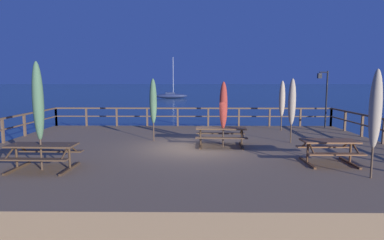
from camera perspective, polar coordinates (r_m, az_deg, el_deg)
name	(u,v)px	position (r m, az deg, el deg)	size (l,w,h in m)	color
ground_plane	(192,165)	(13.06, -0.05, -7.94)	(600.00, 600.00, 0.00)	navy
wooden_deck	(192,156)	(12.97, -0.05, -6.45)	(16.44, 12.67, 0.70)	#846647
railing_waterside_far	(193,113)	(18.90, 0.17, 1.17)	(16.24, 0.10, 1.09)	brown
picnic_table_front_left	(221,133)	(13.17, 5.16, -2.22)	(2.10, 1.50, 0.78)	brown
picnic_table_back_left	(43,151)	(10.71, -24.87, -4.99)	(2.02, 1.45, 0.78)	brown
picnic_table_mid_right	(329,147)	(11.26, 23.06, -4.38)	(1.73, 1.41, 0.78)	brown
patio_umbrella_tall_back_right	(223,106)	(12.97, 5.57, 2.56)	(0.32, 0.32, 2.62)	#4C3828
patio_umbrella_tall_mid_right	(38,102)	(10.48, -25.53, 2.95)	(0.32, 0.32, 3.22)	#4C3828
patio_umbrella_short_front	(375,109)	(9.94, 29.64, 1.63)	(0.32, 0.32, 2.98)	#4C3828
patio_umbrella_tall_front	(153,101)	(14.30, -6.87, 3.27)	(0.32, 0.32, 2.75)	#4C3828
patio_umbrella_short_mid	(282,99)	(17.86, 15.61, 3.61)	(0.32, 0.32, 2.66)	#4C3828
patio_umbrella_tall_back_left	(292,102)	(14.35, 17.23, 3.03)	(0.32, 0.32, 2.75)	#4C3828
lamp_post_hooked	(324,90)	(19.56, 22.27, 4.85)	(0.66, 0.33, 3.20)	black
sailboat_distant	(172,96)	(61.79, -3.62, 4.32)	(6.15, 2.32, 7.72)	navy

